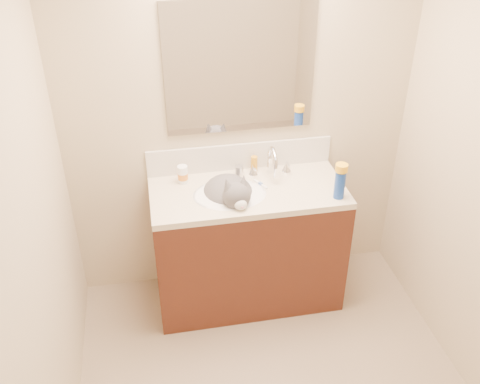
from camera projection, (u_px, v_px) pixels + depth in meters
name	position (u px, v px, depth m)	size (l,w,h in m)	color
room_shell	(298.00, 184.00, 2.13)	(2.24, 2.54, 2.52)	#BCAB8B
vanity_cabinet	(248.00, 247.00, 3.52)	(1.20, 0.55, 0.82)	#441D12
counter_slab	(248.00, 192.00, 3.29)	(1.20, 0.55, 0.04)	beige
basin	(230.00, 204.00, 3.27)	(0.45, 0.36, 0.14)	white
faucet	(272.00, 164.00, 3.37)	(0.28, 0.20, 0.21)	silver
cat	(230.00, 195.00, 3.26)	(0.40, 0.46, 0.34)	#4B484B
backsplash	(240.00, 156.00, 3.45)	(1.20, 0.02, 0.18)	silver
mirror	(240.00, 68.00, 3.13)	(0.90, 0.02, 0.80)	white
pill_bottle	(183.00, 174.00, 3.32)	(0.06, 0.06, 0.12)	white
pill_label	(183.00, 176.00, 3.32)	(0.06, 0.06, 0.04)	orange
silver_jar	(239.00, 170.00, 3.41)	(0.06, 0.06, 0.06)	#B7B7BC
amber_bottle	(254.00, 164.00, 3.44)	(0.04, 0.04, 0.10)	orange
toothbrush	(261.00, 184.00, 3.32)	(0.01, 0.13, 0.01)	white
toothbrush_head	(261.00, 184.00, 3.32)	(0.01, 0.03, 0.01)	#5B7BC2
spray_can	(340.00, 185.00, 3.16)	(0.06, 0.06, 0.18)	#163C9D
spray_cap	(342.00, 168.00, 3.09)	(0.07, 0.07, 0.04)	yellow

